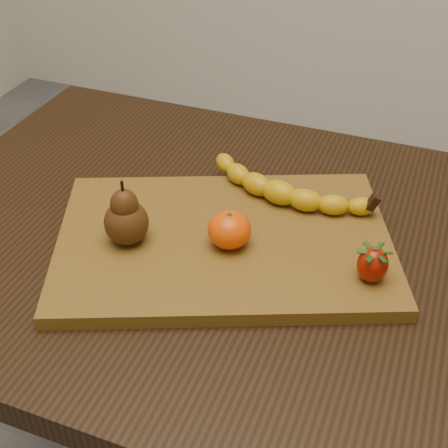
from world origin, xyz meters
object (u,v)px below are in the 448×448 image
at_px(pear, 125,212).
at_px(mandarin, 229,230).
at_px(cutting_board, 224,241).
at_px(table, 240,290).

height_order(pear, mandarin, pear).
height_order(cutting_board, mandarin, mandarin).
bearing_deg(cutting_board, mandarin, -70.39).
bearing_deg(mandarin, table, 85.45).
height_order(table, cutting_board, cutting_board).
relative_size(pear, mandarin, 1.60).
relative_size(table, cutting_board, 2.22).
xyz_separation_m(pear, mandarin, (0.13, 0.04, -0.02)).
height_order(cutting_board, pear, pear).
bearing_deg(table, mandarin, -94.55).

